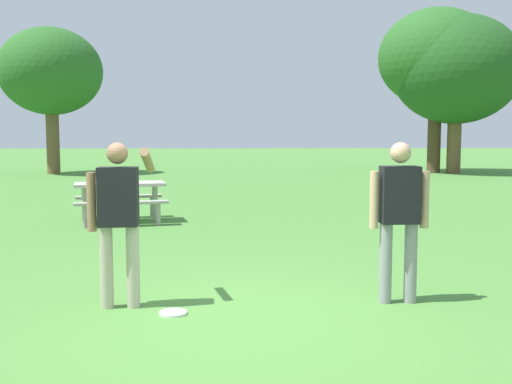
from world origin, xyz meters
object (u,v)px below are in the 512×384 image
(tree_tall_left, at_px, (51,72))
(person_thrower, at_px, (399,211))
(person_catcher, at_px, (119,212))
(tree_far_right, at_px, (456,70))
(tree_broad_center, at_px, (436,58))
(frisbee, at_px, (173,313))
(picnic_table_near, at_px, (120,193))

(tree_tall_left, bearing_deg, person_thrower, -64.79)
(person_thrower, bearing_deg, tree_tall_left, 115.21)
(person_thrower, xyz_separation_m, person_catcher, (-2.81, -0.07, 0.02))
(person_thrower, xyz_separation_m, tree_far_right, (7.57, 19.52, 3.38))
(person_thrower, height_order, person_catcher, same)
(tree_tall_left, bearing_deg, tree_broad_center, 0.80)
(person_catcher, bearing_deg, tree_broad_center, 64.20)
(person_thrower, relative_size, frisbee, 6.13)
(tree_tall_left, bearing_deg, frisbee, -70.73)
(person_catcher, bearing_deg, tree_far_right, 62.09)
(person_thrower, xyz_separation_m, tree_broad_center, (6.82, 19.84, 3.89))
(person_catcher, distance_m, tree_broad_center, 22.46)
(frisbee, bearing_deg, tree_far_right, 63.66)
(person_thrower, distance_m, picnic_table_near, 6.94)
(person_catcher, bearing_deg, picnic_table_near, 100.52)
(frisbee, distance_m, picnic_table_near, 6.31)
(frisbee, xyz_separation_m, picnic_table_near, (-1.63, 6.07, 0.55))
(tree_far_right, bearing_deg, person_thrower, -111.20)
(tree_broad_center, bearing_deg, tree_tall_left, -179.20)
(tree_tall_left, xyz_separation_m, tree_broad_center, (16.06, 0.22, 0.64))
(tree_tall_left, relative_size, tree_far_right, 0.91)
(person_catcher, xyz_separation_m, frisbee, (0.55, -0.26, -0.95))
(person_catcher, relative_size, picnic_table_near, 0.83)
(person_catcher, height_order, picnic_table_near, person_catcher)
(person_thrower, distance_m, frisbee, 2.47)
(tree_far_right, bearing_deg, picnic_table_near, -129.73)
(frisbee, distance_m, tree_tall_left, 21.54)
(picnic_table_near, xyz_separation_m, tree_tall_left, (-5.35, 13.88, 3.62))
(tree_tall_left, height_order, tree_far_right, tree_far_right)
(person_catcher, xyz_separation_m, picnic_table_near, (-1.08, 5.81, -0.40))
(person_catcher, bearing_deg, tree_tall_left, 108.08)
(person_catcher, relative_size, tree_broad_center, 0.24)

